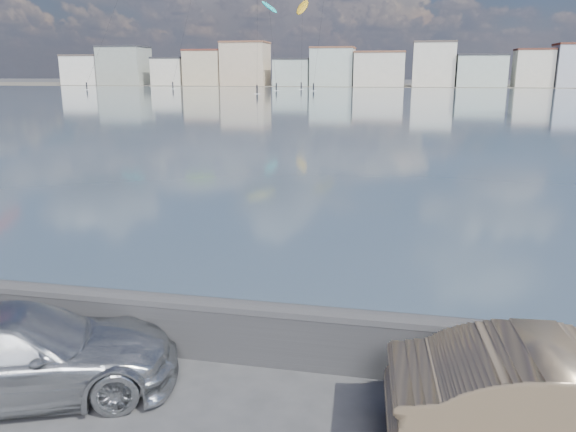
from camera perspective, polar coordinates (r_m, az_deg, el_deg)
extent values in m
cube|color=#3B5264|center=(97.16, 10.13, 11.47)|extent=(500.00, 177.00, 0.00)
cube|color=#4C473D|center=(205.57, 11.14, 12.89)|extent=(500.00, 60.00, 0.00)
cube|color=#28282B|center=(9.70, -7.52, -11.67)|extent=(400.00, 0.35, 0.90)
cylinder|color=#28282B|center=(9.51, -7.61, -9.23)|extent=(400.00, 0.36, 0.36)
cube|color=white|center=(223.36, -19.88, 13.71)|extent=(14.00, 11.00, 10.00)
cube|color=#4C423D|center=(223.43, -20.00, 15.06)|extent=(14.28, 11.22, 0.60)
cube|color=gray|center=(215.80, -16.28, 14.38)|extent=(16.00, 12.00, 13.00)
cube|color=#2D2D33|center=(215.96, -16.41, 16.18)|extent=(16.32, 12.24, 0.60)
cube|color=silver|center=(208.30, -11.85, 14.11)|extent=(11.00, 10.00, 9.00)
cube|color=#2D2D33|center=(208.35, -11.92, 15.43)|extent=(11.22, 10.20, 0.60)
cube|color=beige|center=(203.54, -8.39, 14.61)|extent=(13.00, 11.00, 11.50)
cube|color=brown|center=(203.66, -8.46, 16.31)|extent=(13.26, 11.22, 0.60)
cube|color=#CCB293|center=(199.11, -4.34, 15.08)|extent=(15.00, 12.00, 14.00)
cube|color=brown|center=(199.33, -4.38, 17.18)|extent=(15.30, 12.24, 0.60)
cube|color=#B7C6BC|center=(195.23, 0.49, 14.33)|extent=(12.00, 10.00, 8.50)
cube|color=#2D2D33|center=(195.27, 0.49, 15.66)|extent=(12.24, 10.20, 0.60)
cube|color=#B7C6BC|center=(193.06, 4.56, 14.80)|extent=(14.00, 11.00, 12.00)
cube|color=brown|center=(193.21, 4.60, 16.67)|extent=(14.28, 11.22, 0.60)
cube|color=beige|center=(191.71, 9.30, 14.44)|extent=(16.00, 13.00, 10.50)
cube|color=brown|center=(191.81, 9.37, 16.10)|extent=(16.32, 13.26, 0.60)
cube|color=silver|center=(191.68, 14.57, 14.63)|extent=(13.00, 10.00, 13.50)
cube|color=#4C423D|center=(191.88, 14.71, 16.73)|extent=(13.26, 10.20, 0.60)
cube|color=#B7C6BC|center=(192.82, 18.96, 13.72)|extent=(15.00, 12.00, 9.50)
cube|color=#2D2D33|center=(192.89, 19.09, 15.21)|extent=(15.30, 12.24, 0.60)
cube|color=beige|center=(195.24, 23.61, 13.53)|extent=(11.00, 9.00, 11.00)
cube|color=#562D23|center=(195.35, 23.79, 15.22)|extent=(11.22, 9.18, 0.60)
imported|color=#ADB0B4|center=(9.40, -25.93, -12.45)|extent=(5.05, 3.56, 1.36)
ellipsoid|color=#BF8C19|center=(165.80, 1.48, 20.44)|extent=(3.41, 8.57, 5.46)
cube|color=white|center=(156.23, 1.35, 12.75)|extent=(1.40, 0.42, 0.08)
cylinder|color=black|center=(156.21, 1.35, 13.08)|extent=(0.36, 0.36, 1.70)
sphere|color=black|center=(156.19, 1.35, 13.41)|extent=(0.28, 0.28, 0.28)
cylinder|color=black|center=(160.68, 1.42, 16.93)|extent=(1.38, 8.67, 20.69)
cube|color=white|center=(162.76, -19.75, 12.00)|extent=(1.40, 0.42, 0.08)
cylinder|color=black|center=(162.74, -19.78, 12.31)|extent=(0.36, 0.36, 1.70)
sphere|color=black|center=(162.72, -19.81, 12.63)|extent=(0.28, 0.28, 0.28)
cylinder|color=black|center=(168.44, -18.20, 16.83)|extent=(3.96, 15.02, 24.81)
cube|color=white|center=(162.92, -11.61, 12.54)|extent=(1.40, 0.42, 0.08)
cylinder|color=black|center=(162.90, -11.62, 12.85)|extent=(0.36, 0.36, 1.70)
sphere|color=black|center=(162.88, -11.64, 13.17)|extent=(0.28, 0.28, 0.28)
cylinder|color=black|center=(167.51, -10.61, 17.47)|extent=(3.07, 10.78, 25.80)
cube|color=white|center=(124.08, -3.16, 12.29)|extent=(1.40, 0.42, 0.08)
cylinder|color=black|center=(124.05, -3.17, 12.71)|extent=(0.36, 0.36, 1.70)
sphere|color=black|center=(124.03, -3.17, 13.12)|extent=(0.28, 0.28, 0.28)
cylinder|color=black|center=(131.95, -3.15, 18.25)|extent=(3.52, 14.95, 24.34)
cube|color=white|center=(143.72, 2.60, 12.59)|extent=(1.40, 0.42, 0.08)
cylinder|color=black|center=(143.70, 2.60, 12.95)|extent=(0.36, 0.36, 1.70)
sphere|color=black|center=(143.67, 2.61, 13.31)|extent=(0.28, 0.28, 0.28)
cylinder|color=black|center=(148.30, 3.24, 17.95)|extent=(1.44, 9.10, 24.97)
ellipsoid|color=#19BFBF|center=(152.47, -1.92, 20.46)|extent=(6.53, 6.75, 4.28)
cube|color=white|center=(144.98, -1.20, 12.62)|extent=(1.40, 0.42, 0.08)
cylinder|color=black|center=(144.96, -1.20, 12.97)|extent=(0.36, 0.36, 1.70)
sphere|color=black|center=(144.94, -1.20, 13.33)|extent=(0.28, 0.28, 0.28)
cylinder|color=black|center=(148.40, -1.56, 16.88)|extent=(3.18, 6.21, 19.36)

